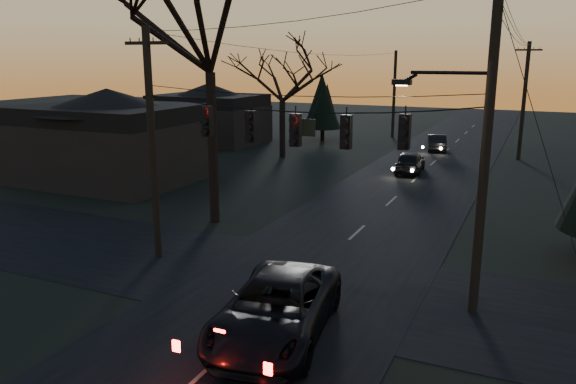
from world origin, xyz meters
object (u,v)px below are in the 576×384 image
at_px(suv_near, 276,309).
at_px(sedan_oncoming_b, 436,143).
at_px(utility_pole_right, 472,312).
at_px(sedan_oncoming_a, 410,162).
at_px(utility_pole_left, 159,257).
at_px(utility_pole_far_l, 392,137).
at_px(bare_tree_left, 208,7).
at_px(utility_pole_far_r, 518,160).

bearing_deg(suv_near, sedan_oncoming_b, 84.01).
xyz_separation_m(utility_pole_right, sedan_oncoming_a, (-6.30, 19.90, 0.71)).
height_order(utility_pole_right, utility_pole_left, utility_pole_right).
distance_m(utility_pole_right, utility_pole_left, 11.50).
bearing_deg(utility_pole_right, utility_pole_left, 180.00).
relative_size(utility_pole_far_l, sedan_oncoming_a, 1.92).
bearing_deg(sedan_oncoming_a, suv_near, 88.98).
bearing_deg(utility_pole_far_l, utility_pole_right, -72.28).
bearing_deg(sedan_oncoming_b, utility_pole_left, 67.55).
bearing_deg(sedan_oncoming_b, suv_near, 80.22).
distance_m(utility_pole_far_l, bare_tree_left, 32.52).
relative_size(utility_pole_far_l, suv_near, 1.38).
height_order(bare_tree_left, suv_near, bare_tree_left).
height_order(utility_pole_far_r, bare_tree_left, bare_tree_left).
distance_m(bare_tree_left, sedan_oncoming_b, 26.90).
bearing_deg(utility_pole_left, utility_pole_far_l, 90.00).
relative_size(utility_pole_far_r, sedan_oncoming_b, 2.13).
height_order(utility_pole_right, suv_near, utility_pole_right).
bearing_deg(suv_near, utility_pole_left, 142.11).
distance_m(utility_pole_far_l, suv_near, 40.38).
distance_m(utility_pole_right, utility_pole_far_r, 28.00).
relative_size(bare_tree_left, sedan_oncoming_a, 3.25).
distance_m(utility_pole_left, utility_pole_far_r, 30.27).
height_order(utility_pole_left, sedan_oncoming_b, utility_pole_left).
relative_size(utility_pole_left, utility_pole_far_l, 1.06).
bearing_deg(utility_pole_right, sedan_oncoming_b, 101.99).
height_order(bare_tree_left, sedan_oncoming_b, bare_tree_left).
bearing_deg(utility_pole_left, utility_pole_far_r, 67.67).
height_order(utility_pole_left, utility_pole_far_r, same).
xyz_separation_m(bare_tree_left, sedan_oncoming_a, (5.70, 15.00, -8.77)).
bearing_deg(utility_pole_far_l, suv_near, -80.30).
distance_m(utility_pole_far_l, sedan_oncoming_a, 16.93).
height_order(utility_pole_left, sedan_oncoming_a, utility_pole_left).
relative_size(utility_pole_left, utility_pole_far_r, 1.00).
height_order(utility_pole_far_l, bare_tree_left, bare_tree_left).
xyz_separation_m(utility_pole_left, suv_near, (6.80, -3.80, 0.81)).
relative_size(suv_near, sedan_oncoming_a, 1.39).
relative_size(utility_pole_left, suv_near, 1.46).
xyz_separation_m(utility_pole_far_l, sedan_oncoming_b, (5.20, -6.33, 0.66)).
bearing_deg(utility_pole_far_r, suv_near, -98.41).
bearing_deg(suv_near, bare_tree_left, 121.29).
xyz_separation_m(bare_tree_left, sedan_oncoming_b, (5.70, 24.77, -8.82)).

